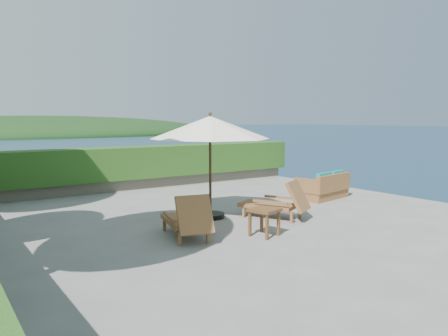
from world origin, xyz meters
TOP-DOWN VIEW (x-y plane):
  - ground at (0.00, 0.00)m, footprint 12.00×12.00m
  - foundation at (0.00, 0.00)m, footprint 12.00×12.00m
  - offshore_island at (25.00, 140.00)m, footprint 126.00×57.60m
  - planter_wall_far at (0.00, 5.60)m, footprint 12.00×0.60m
  - hedge_far at (0.00, 5.60)m, footprint 12.40×0.90m
  - patio_umbrella at (-0.16, 0.68)m, footprint 3.27×3.27m
  - lounge_left at (-1.47, -0.54)m, footprint 0.97×1.65m
  - lounge_right at (1.03, -0.26)m, footprint 1.26×1.66m
  - side_table at (-0.16, -1.23)m, footprint 0.62×0.62m
  - wicker_loveseat at (3.78, 0.88)m, footprint 1.73×1.10m

SIDE VIEW (x-z plane):
  - offshore_island at x=25.00m, z-range -9.30..3.30m
  - foundation at x=0.00m, z-range -3.05..-0.05m
  - ground at x=0.00m, z-range 0.00..0.00m
  - planter_wall_far at x=0.00m, z-range 0.00..0.36m
  - wicker_loveseat at x=3.78m, z-range -0.09..0.70m
  - lounge_left at x=-1.47m, z-range -0.07..0.82m
  - lounge_right at x=1.03m, z-range -0.07..0.82m
  - side_table at x=-0.16m, z-range 0.17..0.71m
  - hedge_far at x=0.00m, z-range 0.35..1.35m
  - patio_umbrella at x=-0.16m, z-range 0.83..3.23m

